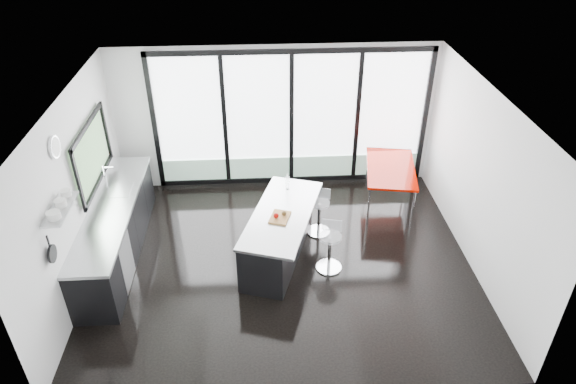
{
  "coord_description": "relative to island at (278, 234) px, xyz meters",
  "views": [
    {
      "loc": [
        -0.32,
        -6.38,
        5.43
      ],
      "look_at": [
        0.1,
        0.3,
        1.15
      ],
      "focal_mm": 32.0,
      "sensor_mm": 36.0,
      "label": 1
    }
  ],
  "objects": [
    {
      "name": "bar_stool_near",
      "position": [
        0.78,
        -0.38,
        -0.11
      ],
      "size": [
        0.49,
        0.49,
        0.65
      ],
      "primitive_type": "cylinder",
      "rotation": [
        0.0,
        0.0,
        -0.24
      ],
      "color": "silver",
      "rests_on": "floor"
    },
    {
      "name": "island",
      "position": [
        0.0,
        0.0,
        0.0
      ],
      "size": [
        1.48,
        2.26,
        1.11
      ],
      "color": "black",
      "rests_on": "floor"
    },
    {
      "name": "wall_front",
      "position": [
        0.06,
        -2.69,
        0.97
      ],
      "size": [
        6.0,
        0.0,
        2.8
      ],
      "primitive_type": "cube",
      "color": "silver",
      "rests_on": "ground"
    },
    {
      "name": "wall_back",
      "position": [
        0.34,
        2.28,
        0.84
      ],
      "size": [
        6.0,
        0.09,
        2.8
      ],
      "color": "silver",
      "rests_on": "ground"
    },
    {
      "name": "floor",
      "position": [
        0.06,
        -0.19,
        -0.43
      ],
      "size": [
        6.0,
        5.0,
        0.0
      ],
      "primitive_type": "cube",
      "color": "black",
      "rests_on": "ground"
    },
    {
      "name": "wall_right",
      "position": [
        3.06,
        -0.19,
        0.97
      ],
      "size": [
        0.0,
        5.0,
        2.8
      ],
      "primitive_type": "cube",
      "color": "silver",
      "rests_on": "ground"
    },
    {
      "name": "ceiling",
      "position": [
        0.06,
        -0.19,
        2.37
      ],
      "size": [
        6.0,
        5.0,
        0.0
      ],
      "primitive_type": "cube",
      "color": "white",
      "rests_on": "wall_back"
    },
    {
      "name": "counter_cabinets",
      "position": [
        -2.61,
        0.21,
        0.03
      ],
      "size": [
        0.69,
        3.24,
        1.36
      ],
      "color": "black",
      "rests_on": "floor"
    },
    {
      "name": "wall_left",
      "position": [
        -2.91,
        0.08,
        1.13
      ],
      "size": [
        0.26,
        5.0,
        2.8
      ],
      "color": "silver",
      "rests_on": "ground"
    },
    {
      "name": "bar_stool_far",
      "position": [
        0.73,
        0.57,
        -0.11
      ],
      "size": [
        0.51,
        0.51,
        0.64
      ],
      "primitive_type": "cylinder",
      "rotation": [
        0.0,
        0.0,
        -0.33
      ],
      "color": "silver",
      "rests_on": "floor"
    },
    {
      "name": "red_table",
      "position": [
        2.12,
        1.36,
        -0.03
      ],
      "size": [
        1.11,
        1.63,
        0.8
      ],
      "primitive_type": "cube",
      "rotation": [
        0.0,
        0.0,
        -0.18
      ],
      "color": "#A50D00",
      "rests_on": "floor"
    }
  ]
}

